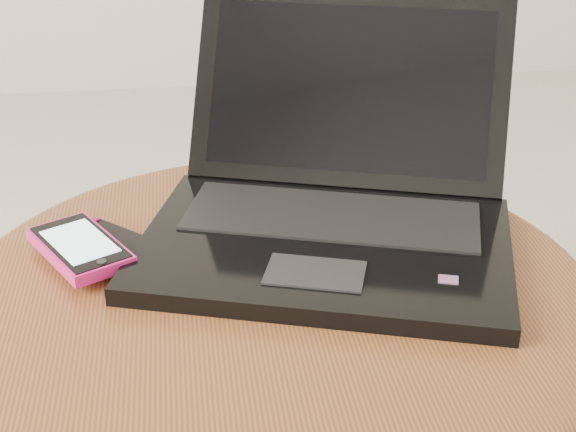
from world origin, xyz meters
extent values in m
cylinder|color=#5B3019|center=(0.11, -0.03, 0.46)|extent=(0.57, 0.57, 0.03)
torus|color=#5B3019|center=(0.11, -0.03, 0.46)|extent=(0.60, 0.60, 0.03)
cube|color=black|center=(0.16, 0.01, 0.49)|extent=(0.41, 0.34, 0.02)
cube|color=black|center=(0.18, 0.06, 0.50)|extent=(0.31, 0.19, 0.00)
cube|color=black|center=(0.14, -0.05, 0.50)|extent=(0.10, 0.08, 0.00)
cube|color=red|center=(0.26, -0.08, 0.50)|extent=(0.02, 0.02, 0.00)
cube|color=black|center=(0.22, 0.18, 0.59)|extent=(0.36, 0.21, 0.19)
cube|color=black|center=(0.22, 0.18, 0.59)|extent=(0.32, 0.18, 0.16)
cube|color=black|center=(-0.04, 0.05, 0.48)|extent=(0.12, 0.12, 0.01)
cube|color=#A7044B|center=(-0.08, 0.08, 0.49)|extent=(0.04, 0.05, 0.00)
cube|color=#D01C6F|center=(-0.07, 0.03, 0.49)|extent=(0.11, 0.13, 0.01)
cube|color=black|center=(-0.07, 0.03, 0.50)|extent=(0.10, 0.12, 0.00)
cube|color=silver|center=(-0.07, 0.03, 0.50)|extent=(0.08, 0.09, 0.00)
cylinder|color=black|center=(-0.05, -0.01, 0.50)|extent=(0.01, 0.01, 0.00)
camera|label=1|loc=(0.03, -0.70, 0.89)|focal=53.17mm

